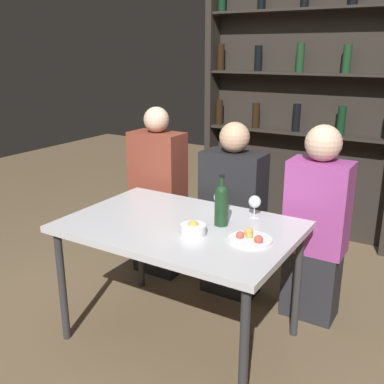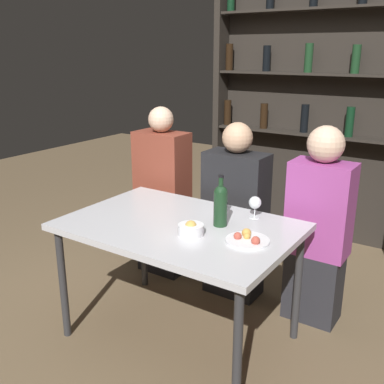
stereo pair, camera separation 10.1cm
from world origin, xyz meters
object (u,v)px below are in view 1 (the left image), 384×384
at_px(wine_glass_1, 255,202).
at_px(snack_bowl, 193,229).
at_px(wine_glass_0, 219,198).
at_px(seated_person_center, 232,216).
at_px(seated_person_right, 316,229).
at_px(wine_bottle, 221,203).
at_px(food_plate_0, 250,238).
at_px(seated_person_left, 158,198).

xyz_separation_m(wine_glass_1, snack_bowl, (-0.16, -0.41, -0.06)).
distance_m(wine_glass_0, wine_glass_1, 0.23).
xyz_separation_m(wine_glass_1, seated_person_center, (-0.29, 0.32, -0.25)).
xyz_separation_m(snack_bowl, seated_person_center, (-0.13, 0.73, -0.19)).
xyz_separation_m(wine_glass_0, seated_person_right, (0.51, 0.32, -0.21)).
bearing_deg(seated_person_center, wine_glass_0, -79.01).
xyz_separation_m(seated_person_center, seated_person_right, (0.57, 0.00, 0.03)).
distance_m(wine_bottle, wine_glass_0, 0.25).
bearing_deg(food_plate_0, seated_person_left, 147.90).
xyz_separation_m(wine_glass_0, seated_person_center, (-0.06, 0.32, -0.23)).
bearing_deg(wine_glass_1, seated_person_center, 132.51).
relative_size(wine_glass_0, seated_person_left, 0.09).
bearing_deg(seated_person_right, seated_person_left, -180.00).
xyz_separation_m(wine_bottle, wine_glass_1, (0.10, 0.21, -0.04)).
bearing_deg(snack_bowl, seated_person_right, 58.99).
height_order(wine_bottle, wine_glass_0, wine_bottle).
distance_m(wine_bottle, seated_person_center, 0.63).
bearing_deg(snack_bowl, wine_glass_0, 99.37).
bearing_deg(seated_person_center, seated_person_right, 0.00).
bearing_deg(wine_glass_0, seated_person_right, 32.23).
height_order(wine_bottle, seated_person_left, seated_person_left).
bearing_deg(seated_person_right, food_plate_0, -103.64).
bearing_deg(wine_glass_0, wine_glass_1, -0.26).
relative_size(wine_glass_1, seated_person_right, 0.10).
xyz_separation_m(wine_glass_0, food_plate_0, (0.35, -0.32, -0.06)).
bearing_deg(seated_person_left, food_plate_0, -32.10).
distance_m(wine_glass_1, food_plate_0, 0.35).
bearing_deg(wine_bottle, snack_bowl, -106.98).
relative_size(wine_glass_0, wine_glass_1, 0.85).
relative_size(wine_glass_0, seated_person_center, 0.09).
height_order(wine_bottle, food_plate_0, wine_bottle).
distance_m(wine_glass_1, seated_person_center, 0.50).
relative_size(wine_glass_1, snack_bowl, 0.94).
relative_size(wine_bottle, seated_person_left, 0.23).
bearing_deg(wine_glass_0, food_plate_0, -42.72).
xyz_separation_m(food_plate_0, seated_person_right, (0.16, 0.64, -0.15)).
distance_m(seated_person_left, seated_person_right, 1.18).
xyz_separation_m(food_plate_0, seated_person_left, (-1.03, 0.64, -0.14)).
relative_size(seated_person_left, seated_person_center, 1.05).
xyz_separation_m(food_plate_0, seated_person_center, (-0.41, 0.64, -0.17)).
bearing_deg(wine_bottle, wine_glass_0, 121.03).
bearing_deg(wine_glass_1, seated_person_right, 49.37).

